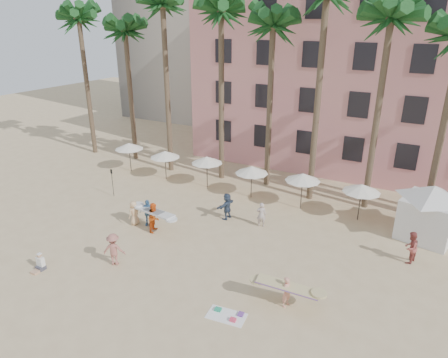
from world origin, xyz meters
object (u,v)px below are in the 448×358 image
carrier_white (154,216)px  pink_hotel (400,78)px  cabana (431,207)px  carrier_yellow (287,290)px

carrier_white → pink_hotel: bearing=62.2°
pink_hotel → cabana: (4.19, -13.77, -5.93)m
carrier_yellow → pink_hotel: bearing=87.3°
pink_hotel → carrier_yellow: size_ratio=11.63×
cabana → carrier_white: (-15.39, -7.51, -1.03)m
cabana → carrier_yellow: (-5.34, -10.36, -1.15)m
pink_hotel → cabana: 15.57m
pink_hotel → carrier_yellow: bearing=-92.7°
pink_hotel → cabana: size_ratio=6.53×
pink_hotel → carrier_white: bearing=-117.8°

